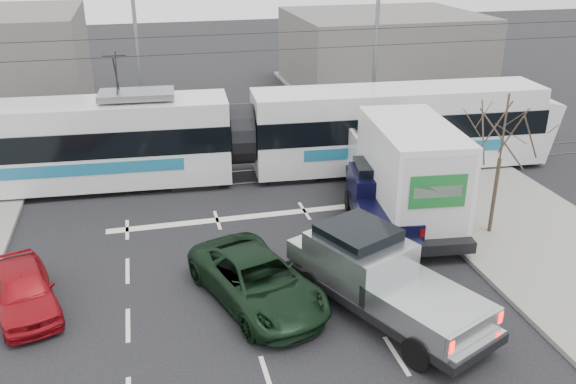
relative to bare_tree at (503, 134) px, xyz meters
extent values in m
plane|color=black|center=(-7.60, -2.50, -3.79)|extent=(120.00, 120.00, 0.00)
cube|color=gray|center=(1.40, -2.50, -3.72)|extent=(6.00, 60.00, 0.15)
cube|color=#33302D|center=(-7.60, 7.50, -3.78)|extent=(60.00, 1.60, 0.03)
cube|color=#625C58|center=(4.40, 21.50, -1.29)|extent=(12.00, 10.00, 5.00)
cylinder|color=#47382B|center=(0.00, 0.00, -2.27)|extent=(0.14, 0.14, 2.75)
cylinder|color=#47382B|center=(0.00, 0.00, 0.23)|extent=(0.07, 0.07, 2.25)
cylinder|color=black|center=(-1.00, 4.00, -1.84)|extent=(0.12, 0.12, 3.60)
cube|color=black|center=(-1.20, 4.00, -0.54)|extent=(0.28, 0.28, 0.95)
cylinder|color=#FF0C07|center=(-1.35, 4.00, -0.24)|extent=(0.06, 0.20, 0.20)
cylinder|color=orange|center=(-1.35, 4.00, -0.54)|extent=(0.06, 0.20, 0.20)
cylinder|color=#05330C|center=(-1.35, 4.00, -0.84)|extent=(0.06, 0.20, 0.20)
cube|color=white|center=(-1.02, 3.85, -1.34)|extent=(0.02, 0.30, 0.40)
cylinder|color=slate|center=(-0.10, 11.50, 0.71)|extent=(0.20, 0.20, 9.00)
cylinder|color=slate|center=(-11.60, 13.50, 0.71)|extent=(0.20, 0.20, 9.00)
cylinder|color=black|center=(-7.60, 7.50, 1.71)|extent=(60.00, 0.03, 0.03)
cylinder|color=black|center=(-7.60, 7.50, 2.41)|extent=(60.00, 0.03, 0.03)
cube|color=silver|center=(-14.62, 7.99, -2.76)|extent=(13.02, 3.55, 1.56)
cube|color=black|center=(-14.62, 7.99, -1.56)|extent=(13.08, 3.58, 1.06)
cube|color=silver|center=(-14.62, 7.99, -0.60)|extent=(13.01, 3.44, 0.99)
cube|color=#1A6386|center=(-14.71, 6.63, -2.48)|extent=(8.99, 0.62, 0.50)
cube|color=silver|center=(-0.66, 7.05, -2.76)|extent=(13.02, 3.55, 1.56)
cube|color=black|center=(-0.66, 7.05, -1.56)|extent=(13.08, 3.58, 1.06)
cube|color=silver|center=(-0.66, 7.05, -0.60)|extent=(13.01, 3.44, 0.99)
cube|color=#1A6386|center=(-0.76, 5.69, -2.48)|extent=(8.99, 0.62, 0.50)
cylinder|color=black|center=(-7.64, 7.52, -1.77)|extent=(1.17, 2.65, 2.59)
cube|color=slate|center=(-11.83, 7.80, 0.12)|extent=(3.10, 1.81, 0.25)
cube|color=black|center=(-9.73, 7.66, -3.61)|extent=(2.15, 2.42, 0.36)
cube|color=black|center=(-5.55, 7.38, -3.61)|extent=(2.15, 2.42, 0.36)
cube|color=black|center=(2.82, 6.82, -3.61)|extent=(2.15, 2.42, 0.36)
cube|color=black|center=(-5.51, -3.78, -3.19)|extent=(4.58, 6.66, 0.27)
cube|color=#B5B7BA|center=(-5.97, -2.75, -2.43)|extent=(3.04, 3.30, 1.25)
cube|color=black|center=(-6.02, -2.65, -1.77)|extent=(2.47, 2.49, 0.60)
cube|color=#B5B7BA|center=(-6.59, -1.36, -2.68)|extent=(2.36, 1.89, 0.60)
cube|color=#B5B7BA|center=(-4.94, -5.06, -2.76)|extent=(3.11, 3.47, 0.71)
cube|color=silver|center=(-4.27, -6.56, -3.05)|extent=(1.91, 1.00, 0.20)
cube|color=#FF0C07|center=(-5.19, -6.83, -2.65)|extent=(0.18, 0.14, 0.31)
cube|color=#FF0C07|center=(-3.44, -6.05, -2.65)|extent=(0.18, 0.14, 0.31)
cylinder|color=black|center=(-7.25, -2.35, -3.36)|extent=(0.64, 0.92, 0.87)
cylinder|color=black|center=(-5.42, -1.53, -3.36)|extent=(0.64, 0.92, 0.87)
cylinder|color=black|center=(-5.60, -6.04, -3.36)|extent=(0.64, 0.92, 0.87)
cylinder|color=black|center=(-3.76, -5.22, -3.36)|extent=(0.64, 0.92, 0.87)
cube|color=black|center=(-2.49, 2.17, -3.19)|extent=(3.47, 7.96, 0.39)
cube|color=white|center=(-2.17, 5.08, -2.25)|extent=(2.70, 2.11, 1.76)
cube|color=black|center=(-2.16, 5.24, -1.59)|extent=(2.29, 1.46, 0.66)
cube|color=silver|center=(-2.58, 1.40, -1.56)|extent=(3.20, 5.50, 3.25)
cube|color=silver|center=(-2.86, -1.19, -1.56)|extent=(2.32, 0.31, 2.86)
cube|color=#166125|center=(-2.86, -1.24, -1.30)|extent=(1.84, 0.22, 1.11)
cube|color=black|center=(-2.88, -1.44, -3.30)|extent=(2.40, 0.53, 0.20)
cylinder|color=black|center=(-3.38, 4.75, -3.30)|extent=(0.44, 1.02, 0.99)
cylinder|color=black|center=(-1.07, 4.50, -3.30)|extent=(0.44, 1.02, 0.99)
cylinder|color=black|center=(-3.88, 0.14, -3.24)|extent=(0.45, 1.13, 1.10)
cylinder|color=black|center=(-1.57, -0.11, -3.24)|extent=(0.45, 1.13, 1.10)
cube|color=black|center=(-3.65, 1.29, -3.22)|extent=(2.90, 5.50, 0.26)
cube|color=black|center=(-3.47, 2.21, -2.49)|extent=(2.28, 2.52, 1.20)
cube|color=black|center=(-3.45, 2.31, -1.86)|extent=(1.91, 1.85, 0.57)
cube|color=black|center=(-3.23, 3.44, -2.73)|extent=(1.98, 1.27, 0.57)
cube|color=black|center=(-3.87, 0.16, -2.80)|extent=(2.31, 2.67, 0.68)
cube|color=silver|center=(-4.13, -1.17, -3.08)|extent=(1.78, 0.53, 0.19)
cube|color=#590505|center=(-4.94, -0.91, -2.70)|extent=(0.16, 0.11, 0.29)
cube|color=#590505|center=(-3.27, -1.23, -2.70)|extent=(0.16, 0.11, 0.29)
cylinder|color=black|center=(-4.20, 3.10, -3.37)|extent=(0.45, 0.88, 0.84)
cylinder|color=black|center=(-2.45, 2.76, -3.37)|extent=(0.45, 0.88, 0.84)
cylinder|color=black|center=(-4.84, -0.18, -3.37)|extent=(0.45, 0.88, 0.84)
cylinder|color=black|center=(-3.09, -0.52, -3.37)|extent=(0.45, 0.88, 0.84)
imported|color=black|center=(-8.88, -2.22, -3.07)|extent=(3.91, 5.72, 1.45)
imported|color=maroon|center=(-15.41, -1.01, -3.12)|extent=(2.60, 4.23, 1.34)
camera|label=1|loc=(-11.64, -17.14, 6.29)|focal=38.00mm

